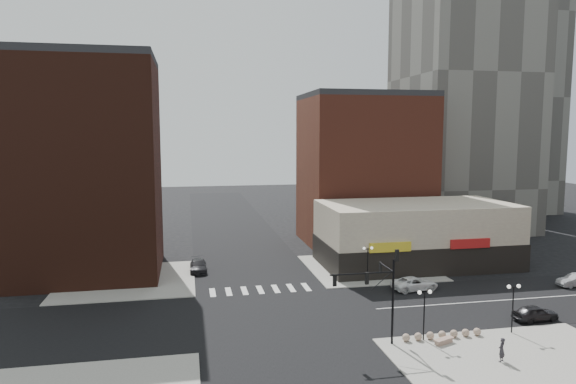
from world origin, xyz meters
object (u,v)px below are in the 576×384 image
object	(u,v)px
traffic_signal	(380,284)
pedestrian	(502,350)
dark_sedan_north	(198,266)
stone_bench	(444,341)
street_lamp_ne	(368,255)
dark_sedan_east	(535,313)
street_lamp_se_a	(424,302)
silver_sedan	(575,280)
street_lamp_se_b	(513,296)
white_suv	(415,284)

from	to	relation	value
traffic_signal	pedestrian	xyz separation A→B (m)	(7.59, -4.98, -3.94)
dark_sedan_north	pedestrian	distance (m)	36.69
traffic_signal	stone_bench	size ratio (longest dim) A/B	4.12
street_lamp_ne	pedestrian	size ratio (longest dim) A/B	2.31
street_lamp_ne	dark_sedan_east	distance (m)	17.70
street_lamp_se_a	stone_bench	distance (m)	3.36
street_lamp_se_a	silver_sedan	distance (m)	25.77
traffic_signal	street_lamp_ne	bearing A→B (deg)	73.25
street_lamp_se_a	dark_sedan_east	world-z (taller)	street_lamp_se_a
dark_sedan_east	stone_bench	xyz separation A→B (m)	(-10.71, -3.35, -0.36)
traffic_signal	street_lamp_se_a	size ratio (longest dim) A/B	1.87
traffic_signal	street_lamp_ne	xyz separation A→B (m)	(4.76, 15.83, -1.67)
traffic_signal	silver_sedan	xyz separation A→B (m)	(27.03, 10.60, -4.29)
street_lamp_se_a	silver_sedan	size ratio (longest dim) A/B	1.01
street_lamp_se_b	pedestrian	distance (m)	6.76
dark_sedan_east	street_lamp_se_b	bearing A→B (deg)	117.08
dark_sedan_east	street_lamp_ne	bearing A→B (deg)	35.27
white_suv	dark_sedan_north	xyz separation A→B (m)	(-22.77, 12.06, 0.01)
dark_sedan_north	stone_bench	xyz separation A→B (m)	(18.75, -26.05, -0.37)
street_lamp_se_a	dark_sedan_north	bearing A→B (deg)	124.92
silver_sedan	dark_sedan_north	world-z (taller)	dark_sedan_north
street_lamp_se_b	white_suv	xyz separation A→B (m)	(-2.72, 12.99, -2.59)
street_lamp_se_b	dark_sedan_north	world-z (taller)	street_lamp_se_b
silver_sedan	white_suv	bearing A→B (deg)	-100.02
stone_bench	white_suv	bearing A→B (deg)	52.79
white_suv	street_lamp_se_a	bearing A→B (deg)	150.85
dark_sedan_east	dark_sedan_north	size ratio (longest dim) A/B	0.84
traffic_signal	street_lamp_se_a	xyz separation A→B (m)	(3.76, -0.17, -1.67)
street_lamp_ne	street_lamp_se_b	bearing A→B (deg)	-66.37
street_lamp_ne	street_lamp_se_a	bearing A→B (deg)	-93.58
silver_sedan	pedestrian	world-z (taller)	pedestrian
pedestrian	traffic_signal	bearing A→B (deg)	-67.66
street_lamp_ne	traffic_signal	bearing A→B (deg)	-106.75
street_lamp_se_a	white_suv	world-z (taller)	street_lamp_se_a
silver_sedan	stone_bench	world-z (taller)	silver_sedan
street_lamp_se_b	pedestrian	world-z (taller)	street_lamp_se_b
silver_sedan	street_lamp_se_a	bearing A→B (deg)	-68.14
dark_sedan_north	pedestrian	xyz separation A→B (m)	(21.32, -29.86, 0.31)
street_lamp_se_a	white_suv	distance (m)	14.26
dark_sedan_north	stone_bench	bearing A→B (deg)	-53.65
silver_sedan	street_lamp_ne	bearing A→B (deg)	-106.20
street_lamp_se_a	street_lamp_ne	bearing A→B (deg)	86.42
street_lamp_ne	silver_sedan	distance (m)	23.02
traffic_signal	dark_sedan_north	size ratio (longest dim) A/B	1.58
street_lamp_se_a	stone_bench	size ratio (longest dim) A/B	2.21
dark_sedan_east	dark_sedan_north	xyz separation A→B (m)	(-29.46, 22.71, 0.01)
pedestrian	stone_bench	size ratio (longest dim) A/B	0.96
dark_sedan_north	street_lamp_ne	bearing A→B (deg)	-25.49
street_lamp_se_a	silver_sedan	xyz separation A→B (m)	(23.27, 10.77, -2.62)
street_lamp_se_a	dark_sedan_north	world-z (taller)	street_lamp_se_a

